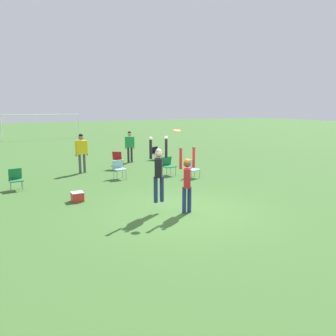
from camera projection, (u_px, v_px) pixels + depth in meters
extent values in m
plane|color=#3D662D|center=(182.00, 211.00, 9.86)|extent=(120.00, 120.00, 0.00)
cylinder|color=navy|center=(156.00, 190.00, 9.63)|extent=(0.12, 0.12, 0.77)
cylinder|color=navy|center=(162.00, 189.00, 9.72)|extent=(0.12, 0.12, 0.77)
cube|color=black|center=(159.00, 167.00, 9.55)|extent=(0.40, 0.49, 0.55)
sphere|color=beige|center=(159.00, 154.00, 9.47)|extent=(0.21, 0.21, 0.21)
sphere|color=#B7B2AD|center=(159.00, 152.00, 9.46)|extent=(0.18, 0.18, 0.18)
cylinder|color=black|center=(151.00, 149.00, 9.33)|extent=(0.08, 0.08, 0.58)
sphere|color=beige|center=(151.00, 139.00, 9.27)|extent=(0.10, 0.10, 0.10)
cylinder|color=black|center=(166.00, 148.00, 9.56)|extent=(0.08, 0.08, 0.58)
sphere|color=beige|center=(166.00, 138.00, 9.51)|extent=(0.10, 0.10, 0.10)
cylinder|color=navy|center=(184.00, 200.00, 9.65)|extent=(0.12, 0.12, 0.79)
cylinder|color=navy|center=(189.00, 199.00, 9.73)|extent=(0.12, 0.12, 0.79)
cube|color=red|center=(187.00, 178.00, 9.57)|extent=(0.37, 0.44, 0.56)
sphere|color=brown|center=(187.00, 164.00, 9.49)|extent=(0.21, 0.21, 0.21)
sphere|color=orange|center=(187.00, 162.00, 9.48)|extent=(0.18, 0.18, 0.18)
cylinder|color=red|center=(181.00, 159.00, 9.36)|extent=(0.08, 0.08, 0.59)
sphere|color=brown|center=(181.00, 149.00, 9.30)|extent=(0.10, 0.10, 0.10)
cylinder|color=red|center=(194.00, 158.00, 9.56)|extent=(0.08, 0.08, 0.59)
sphere|color=brown|center=(194.00, 148.00, 9.51)|extent=(0.10, 0.10, 0.10)
cylinder|color=#E04C23|center=(177.00, 131.00, 9.52)|extent=(0.23, 0.23, 0.05)
cylinder|color=gray|center=(117.00, 175.00, 13.96)|extent=(0.02, 0.02, 0.46)
cylinder|color=gray|center=(126.00, 174.00, 14.15)|extent=(0.02, 0.02, 0.46)
cylinder|color=gray|center=(114.00, 173.00, 14.32)|extent=(0.02, 0.02, 0.46)
cylinder|color=gray|center=(123.00, 173.00, 14.51)|extent=(0.02, 0.02, 0.46)
cube|color=#8CC6C1|center=(120.00, 169.00, 14.19)|extent=(0.51, 0.51, 0.04)
cube|color=#8CC6C1|center=(118.00, 164.00, 14.35)|extent=(0.49, 0.12, 0.35)
cylinder|color=gray|center=(192.00, 175.00, 14.18)|extent=(0.02, 0.02, 0.39)
cylinder|color=gray|center=(200.00, 174.00, 14.38)|extent=(0.02, 0.02, 0.39)
cylinder|color=gray|center=(186.00, 173.00, 14.55)|extent=(0.02, 0.02, 0.39)
cylinder|color=gray|center=(194.00, 172.00, 14.74)|extent=(0.02, 0.02, 0.39)
cube|color=#8CC6C1|center=(193.00, 170.00, 14.43)|extent=(0.65, 0.65, 0.04)
cube|color=#8CC6C1|center=(190.00, 164.00, 14.59)|extent=(0.50, 0.28, 0.41)
cylinder|color=gray|center=(11.00, 187.00, 12.05)|extent=(0.02, 0.02, 0.39)
cylinder|color=gray|center=(23.00, 186.00, 12.23)|extent=(0.02, 0.02, 0.39)
cylinder|color=gray|center=(10.00, 185.00, 12.39)|extent=(0.02, 0.02, 0.39)
cylinder|color=gray|center=(22.00, 184.00, 12.57)|extent=(0.02, 0.02, 0.39)
cube|color=#1E753D|center=(16.00, 181.00, 12.28)|extent=(0.52, 0.52, 0.04)
cube|color=#1E753D|center=(15.00, 174.00, 12.42)|extent=(0.47, 0.16, 0.42)
cylinder|color=gray|center=(116.00, 166.00, 16.12)|extent=(0.02, 0.02, 0.44)
cylinder|color=gray|center=(124.00, 165.00, 16.30)|extent=(0.02, 0.02, 0.44)
cylinder|color=gray|center=(114.00, 165.00, 16.46)|extent=(0.02, 0.02, 0.44)
cylinder|color=gray|center=(121.00, 164.00, 16.65)|extent=(0.02, 0.02, 0.44)
cube|color=#B21E23|center=(119.00, 161.00, 16.35)|extent=(0.65, 0.65, 0.04)
cube|color=#B21E23|center=(117.00, 156.00, 16.49)|extent=(0.44, 0.37, 0.44)
cylinder|color=gray|center=(167.00, 172.00, 14.66)|extent=(0.02, 0.02, 0.44)
cylinder|color=gray|center=(176.00, 171.00, 14.88)|extent=(0.02, 0.02, 0.44)
cylinder|color=gray|center=(162.00, 170.00, 15.06)|extent=(0.02, 0.02, 0.44)
cylinder|color=gray|center=(171.00, 169.00, 15.28)|extent=(0.02, 0.02, 0.44)
cube|color=#1E753D|center=(169.00, 166.00, 14.93)|extent=(0.59, 0.59, 0.04)
cube|color=#1E753D|center=(166.00, 161.00, 15.11)|extent=(0.55, 0.15, 0.39)
cylinder|color=gray|center=(155.00, 157.00, 19.04)|extent=(0.02, 0.02, 0.39)
cylinder|color=gray|center=(161.00, 157.00, 19.25)|extent=(0.02, 0.02, 0.39)
cylinder|color=gray|center=(151.00, 156.00, 19.43)|extent=(0.02, 0.02, 0.39)
cylinder|color=gray|center=(158.00, 156.00, 19.63)|extent=(0.02, 0.02, 0.39)
cube|color=black|center=(156.00, 154.00, 19.30)|extent=(0.70, 0.70, 0.04)
cube|color=black|center=(155.00, 150.00, 19.48)|extent=(0.51, 0.33, 0.37)
cylinder|color=#2D2D38|center=(128.00, 155.00, 18.35)|extent=(0.12, 0.12, 0.85)
cylinder|color=#2D2D38|center=(132.00, 155.00, 18.44)|extent=(0.12, 0.12, 0.85)
cube|color=green|center=(130.00, 142.00, 18.26)|extent=(0.47, 0.30, 0.60)
sphere|color=tan|center=(130.00, 134.00, 18.18)|extent=(0.23, 0.23, 0.23)
sphere|color=black|center=(130.00, 133.00, 18.17)|extent=(0.20, 0.20, 0.20)
cylinder|color=green|center=(126.00, 143.00, 18.15)|extent=(0.08, 0.08, 0.64)
sphere|color=tan|center=(126.00, 148.00, 18.21)|extent=(0.10, 0.10, 0.10)
cylinder|color=green|center=(134.00, 142.00, 18.38)|extent=(0.08, 0.08, 0.64)
sphere|color=tan|center=(134.00, 148.00, 18.44)|extent=(0.10, 0.10, 0.10)
cylinder|color=#4C4C51|center=(80.00, 164.00, 15.46)|extent=(0.12, 0.12, 0.90)
cylinder|color=#4C4C51|center=(84.00, 163.00, 15.56)|extent=(0.12, 0.12, 0.90)
cube|color=yellow|center=(81.00, 147.00, 15.37)|extent=(0.49, 0.26, 0.64)
sphere|color=#9E704C|center=(81.00, 137.00, 15.28)|extent=(0.24, 0.24, 0.24)
sphere|color=black|center=(81.00, 136.00, 15.27)|extent=(0.21, 0.21, 0.21)
cylinder|color=yellow|center=(76.00, 148.00, 15.25)|extent=(0.08, 0.08, 0.67)
sphere|color=#9E704C|center=(76.00, 155.00, 15.31)|extent=(0.10, 0.10, 0.10)
cylinder|color=yellow|center=(87.00, 148.00, 15.49)|extent=(0.08, 0.08, 0.67)
sphere|color=#9E704C|center=(87.00, 155.00, 15.55)|extent=(0.10, 0.10, 0.10)
cube|color=red|center=(77.00, 197.00, 10.90)|extent=(0.38, 0.34, 0.29)
cube|color=silver|center=(77.00, 192.00, 10.87)|extent=(0.39, 0.35, 0.02)
cylinder|color=white|center=(1.00, 128.00, 29.81)|extent=(0.10, 0.10, 2.30)
cylinder|color=white|center=(79.00, 126.00, 33.06)|extent=(0.10, 0.10, 2.30)
cylinder|color=white|center=(41.00, 115.00, 31.22)|extent=(7.00, 0.10, 0.10)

